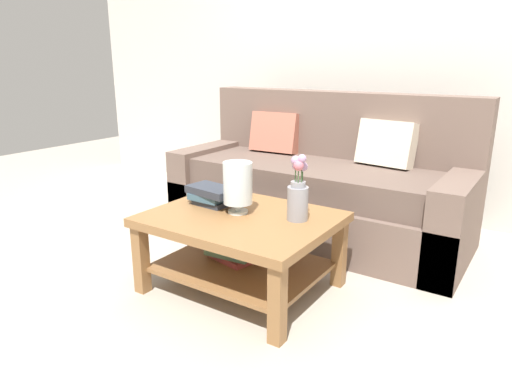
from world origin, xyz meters
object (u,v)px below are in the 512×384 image
(coffee_table, at_px, (241,236))
(glass_hurricane_vase, at_px, (238,184))
(flower_pitcher, at_px, (298,195))
(book_stack_main, at_px, (211,195))
(couch, at_px, (320,187))

(coffee_table, xyz_separation_m, glass_hurricane_vase, (-0.03, 0.02, 0.30))
(coffee_table, relative_size, flower_pitcher, 2.77)
(book_stack_main, bearing_deg, flower_pitcher, 5.11)
(coffee_table, bearing_deg, flower_pitcher, 19.26)
(couch, bearing_deg, coffee_table, -88.75)
(glass_hurricane_vase, bearing_deg, coffee_table, -38.02)
(couch, distance_m, flower_pitcher, 1.04)
(coffee_table, xyz_separation_m, book_stack_main, (-0.25, 0.06, 0.19))
(couch, relative_size, flower_pitcher, 5.94)
(book_stack_main, bearing_deg, coffee_table, -12.63)
(couch, xyz_separation_m, coffee_table, (0.02, -1.07, -0.04))
(couch, height_order, coffee_table, couch)
(couch, xyz_separation_m, book_stack_main, (-0.23, -1.01, 0.15))
(coffee_table, relative_size, glass_hurricane_vase, 3.45)
(book_stack_main, height_order, glass_hurricane_vase, glass_hurricane_vase)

